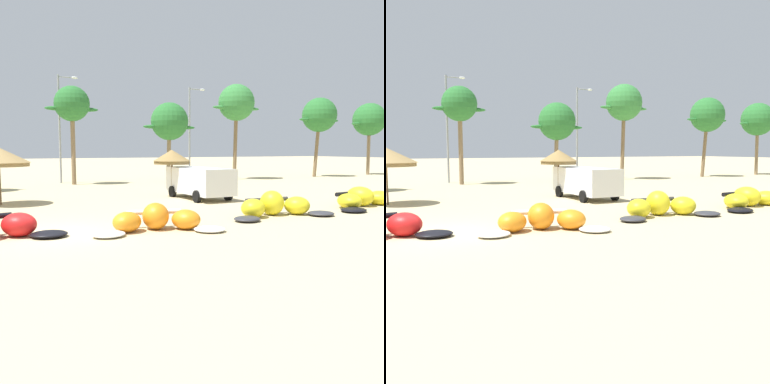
# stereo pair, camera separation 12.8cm
# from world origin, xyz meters

# --- Properties ---
(ground_plane) EXTENTS (260.00, 260.00, 0.00)m
(ground_plane) POSITION_xyz_m (0.00, 0.00, 0.00)
(ground_plane) COLOR #C6B284
(kite_left_of_center) EXTENTS (4.83, 2.73, 0.97)m
(kite_left_of_center) POSITION_xyz_m (3.15, -0.96, 0.37)
(kite_left_of_center) COLOR white
(kite_left_of_center) RESTS_ON ground
(kite_center) EXTENTS (5.16, 2.47, 1.10)m
(kite_center) POSITION_xyz_m (9.05, -0.16, 0.42)
(kite_center) COLOR #333338
(kite_center) RESTS_ON ground
(kite_right_of_center) EXTENTS (5.86, 2.99, 1.01)m
(kite_right_of_center) POSITION_xyz_m (15.03, 0.24, 0.39)
(kite_right_of_center) COLOR black
(kite_right_of_center) RESTS_ON ground
(beach_umbrella_middle) EXTENTS (3.17, 3.17, 3.02)m
(beach_umbrella_middle) POSITION_xyz_m (-1.59, 9.24, 2.53)
(beach_umbrella_middle) COLOR brown
(beach_umbrella_middle) RESTS_ON ground
(beach_umbrella_near_palms) EXTENTS (2.31, 2.31, 2.90)m
(beach_umbrella_near_palms) POSITION_xyz_m (8.08, 8.90, 2.45)
(beach_umbrella_near_palms) COLOR brown
(beach_umbrella_near_palms) RESTS_ON ground
(parked_van) EXTENTS (2.34, 5.16, 1.84)m
(parked_van) POSITION_xyz_m (9.09, 7.27, 1.09)
(parked_van) COLOR white
(parked_van) RESTS_ON ground
(palm_center_left) EXTENTS (4.34, 2.89, 8.11)m
(palm_center_left) POSITION_xyz_m (4.45, 20.93, 6.54)
(palm_center_left) COLOR #7F6647
(palm_center_left) RESTS_ON ground
(palm_center_right) EXTENTS (5.13, 3.42, 7.17)m
(palm_center_right) POSITION_xyz_m (13.08, 20.69, 5.40)
(palm_center_right) COLOR #7F6647
(palm_center_right) RESTS_ON ground
(palm_right_of_gap) EXTENTS (5.28, 3.52, 9.20)m
(palm_right_of_gap) POSITION_xyz_m (19.96, 20.26, 7.35)
(palm_right_of_gap) COLOR brown
(palm_right_of_gap) RESTS_ON ground
(palm_right) EXTENTS (5.47, 3.65, 8.42)m
(palm_right) POSITION_xyz_m (30.15, 19.84, 6.53)
(palm_right) COLOR brown
(palm_right) RESTS_ON ground
(palm_rightmost) EXTENTS (5.60, 3.73, 8.24)m
(palm_rightmost) POSITION_xyz_m (37.91, 20.00, 6.31)
(palm_rightmost) COLOR #7F6647
(palm_rightmost) RESTS_ON ground
(lamppost_west_center) EXTENTS (1.75, 0.24, 9.26)m
(lamppost_west_center) POSITION_xyz_m (3.90, 23.04, 5.17)
(lamppost_west_center) COLOR gray
(lamppost_west_center) RESTS_ON ground
(lamppost_east_center) EXTENTS (1.79, 0.24, 8.95)m
(lamppost_east_center) POSITION_xyz_m (16.18, 22.59, 5.01)
(lamppost_east_center) COLOR gray
(lamppost_east_center) RESTS_ON ground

